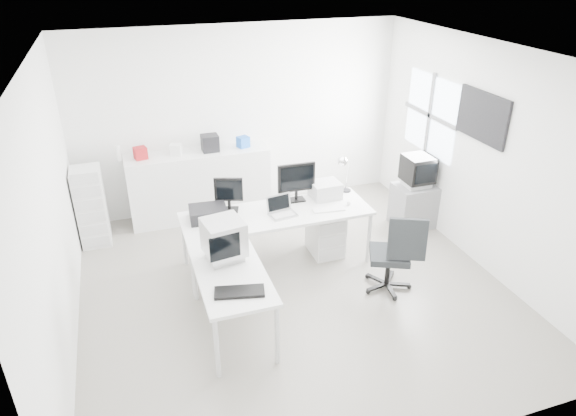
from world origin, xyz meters
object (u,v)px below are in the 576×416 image
object	(u,v)px
side_desk	(232,300)
crt_tv	(418,171)
drawer_pedestal	(325,233)
office_chair	(390,251)
laptop	(283,208)
crt_monitor	(224,239)
lcd_monitor_small	(229,194)
filing_cabinet	(91,207)
laser_printer	(325,190)
sideboard	(200,185)
inkjet_printer	(208,213)
tv_cabinet	(414,205)
lcd_monitor_large	(296,182)
main_desk	(277,238)

from	to	relation	value
side_desk	crt_tv	distance (m)	3.45
drawer_pedestal	office_chair	world-z (taller)	office_chair
laptop	side_desk	bearing A→B (deg)	-141.14
crt_tv	crt_monitor	bearing A→B (deg)	-158.68
lcd_monitor_small	filing_cabinet	distance (m)	2.07
lcd_monitor_small	laser_printer	world-z (taller)	lcd_monitor_small
laser_printer	office_chair	xyz separation A→B (m)	(0.36, -1.17, -0.34)
laser_printer	office_chair	world-z (taller)	office_chair
drawer_pedestal	crt_monitor	bearing A→B (deg)	-149.86
sideboard	side_desk	bearing A→B (deg)	-93.00
inkjet_printer	office_chair	size ratio (longest dim) A/B	0.43
office_chair	tv_cabinet	size ratio (longest dim) A/B	1.61
drawer_pedestal	inkjet_printer	distance (m)	1.64
crt_monitor	drawer_pedestal	bearing A→B (deg)	21.37
inkjet_printer	sideboard	size ratio (longest dim) A/B	0.21
lcd_monitor_large	side_desk	bearing A→B (deg)	-130.17
inkjet_printer	laptop	bearing A→B (deg)	-8.20
laser_printer	tv_cabinet	bearing A→B (deg)	3.66
side_desk	tv_cabinet	bearing A→B (deg)	25.23
lcd_monitor_large	tv_cabinet	size ratio (longest dim) A/B	0.81
lcd_monitor_small	crt_tv	world-z (taller)	lcd_monitor_small
side_desk	filing_cabinet	xyz separation A→B (m)	(-1.41, 2.44, 0.18)
lcd_monitor_small	laptop	size ratio (longest dim) A/B	1.33
inkjet_printer	lcd_monitor_small	bearing A→B (deg)	30.89
laptop	crt_tv	world-z (taller)	crt_tv
laptop	filing_cabinet	world-z (taller)	filing_cabinet
main_desk	lcd_monitor_large	size ratio (longest dim) A/B	4.61
crt_monitor	laser_printer	bearing A→B (deg)	25.00
crt_tv	filing_cabinet	world-z (taller)	filing_cabinet
side_desk	lcd_monitor_small	bearing A→B (deg)	77.47
lcd_monitor_large	crt_tv	size ratio (longest dim) A/B	1.04
side_desk	sideboard	bearing A→B (deg)	87.00
lcd_monitor_small	office_chair	distance (m)	2.10
side_desk	crt_monitor	world-z (taller)	crt_monitor
crt_monitor	filing_cabinet	xyz separation A→B (m)	(-1.41, 2.19, -0.45)
laptop	filing_cabinet	bearing A→B (deg)	138.92
tv_cabinet	lcd_monitor_small	bearing A→B (deg)	-177.83
crt_monitor	inkjet_printer	bearing A→B (deg)	81.23
side_desk	inkjet_printer	distance (m)	1.28
drawer_pedestal	sideboard	distance (m)	2.14
drawer_pedestal	tv_cabinet	size ratio (longest dim) A/B	0.93
crt_monitor	crt_tv	size ratio (longest dim) A/B	1.00
laser_printer	tv_cabinet	world-z (taller)	laser_printer
side_desk	filing_cabinet	bearing A→B (deg)	120.03
lcd_monitor_small	inkjet_printer	bearing A→B (deg)	-134.88
crt_tv	tv_cabinet	bearing A→B (deg)	0.00
crt_monitor	crt_tv	bearing A→B (deg)	12.55
side_desk	inkjet_printer	size ratio (longest dim) A/B	3.12
side_desk	drawer_pedestal	bearing A→B (deg)	36.57
laptop	crt_monitor	world-z (taller)	crt_monitor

